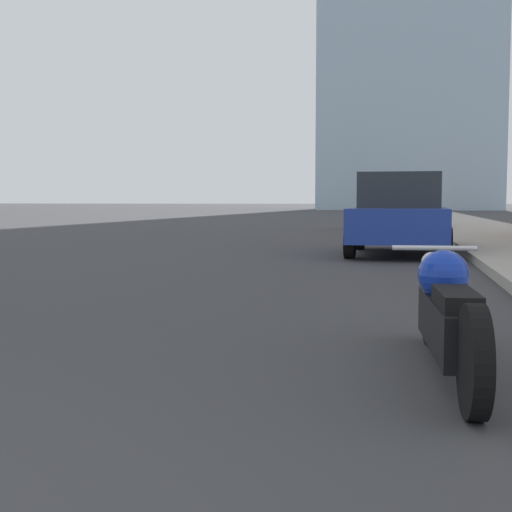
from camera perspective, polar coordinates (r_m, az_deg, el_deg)
sidewalk at (r=40.67m, az=15.18°, el=2.90°), size 3.26×240.00×0.15m
motorcycle at (r=4.74m, az=15.08°, el=-4.48°), size 0.62×2.50×0.77m
parked_car_blue at (r=14.71m, az=11.40°, el=3.26°), size 2.05×4.09×1.64m
parked_car_red at (r=27.33m, az=10.99°, el=3.84°), size 2.07×4.65×1.67m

